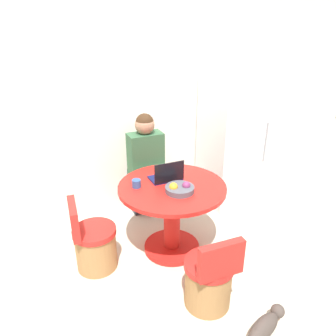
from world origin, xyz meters
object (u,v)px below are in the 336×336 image
chair_near_camera (209,280)px  chair_left_side (94,245)px  cat (265,326)px  laptop (167,176)px  dining_table (172,208)px  person_seated (145,161)px  fruit_bowl (180,189)px  refrigerator (233,142)px

chair_near_camera → chair_left_side: (-0.79, 0.89, 0.00)m
cat → laptop: bearing=81.2°
dining_table → cat: bearing=-80.1°
dining_table → person_seated: (-0.01, 0.76, 0.23)m
dining_table → fruit_bowl: bearing=-85.9°
chair_left_side → person_seated: size_ratio=0.56×
person_seated → cat: bearing=96.4°
fruit_bowl → cat: bearing=-79.3°
chair_near_camera → laptop: size_ratio=2.34×
chair_left_side → cat: bearing=-137.5°
laptop → fruit_bowl: 0.28m
laptop → fruit_bowl: (0.01, -0.28, -0.01)m
dining_table → chair_near_camera: bearing=-92.1°
person_seated → cat: (0.23, -2.03, -0.65)m
person_seated → fruit_bowl: 0.91m
chair_near_camera → laptop: (0.03, 0.95, 0.56)m
chair_near_camera → person_seated: person_seated is taller
person_seated → laptop: size_ratio=4.17×
dining_table → chair_left_side: size_ratio=1.44×
chair_near_camera → laptop: laptop is taller
chair_near_camera → fruit_bowl: size_ratio=2.68×
laptop → person_seated: bearing=-89.6°
dining_table → laptop: (-0.00, 0.13, 0.31)m
chair_near_camera → cat: size_ratio=1.58×
fruit_bowl → laptop: bearing=92.7°
chair_near_camera → laptop: bearing=-89.6°
dining_table → cat: (0.22, -1.27, -0.43)m
chair_left_side → cat: chair_left_side is taller
dining_table → person_seated: bearing=90.5°
chair_left_side → fruit_bowl: (0.83, -0.22, 0.55)m
refrigerator → laptop: size_ratio=5.20×
dining_table → chair_left_side: bearing=175.3°
refrigerator → cat: size_ratio=3.50×
cat → dining_table: bearing=82.0°
chair_left_side → person_seated: 1.17m
dining_table → fruit_bowl: 0.33m
refrigerator → cat: (-0.98, -1.95, -0.74)m
dining_table → cat: 1.36m
chair_left_side → chair_near_camera: bearing=-133.7°
refrigerator → person_seated: 1.21m
chair_near_camera → person_seated: size_ratio=0.56×
dining_table → refrigerator: bearing=29.7°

